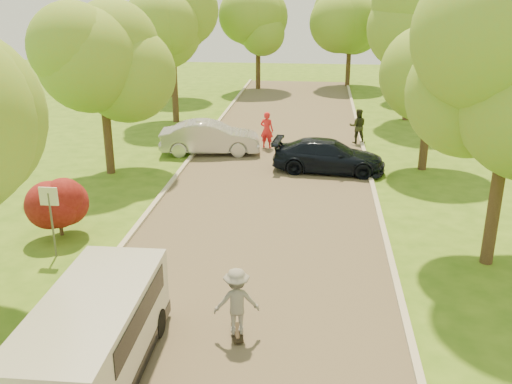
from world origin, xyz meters
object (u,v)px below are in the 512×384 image
at_px(street_sign, 50,207).
at_px(silver_sedan, 210,138).
at_px(person_striped, 267,130).
at_px(skateboarder, 237,302).
at_px(longboard, 237,333).
at_px(person_olive, 358,126).
at_px(minivan, 94,337).
at_px(dark_sedan, 329,156).

distance_m(street_sign, silver_sedan, 11.76).
distance_m(street_sign, person_striped, 13.75).
xyz_separation_m(silver_sedan, skateboarder, (3.43, -14.95, 0.13)).
distance_m(longboard, person_olive, 18.04).
distance_m(silver_sedan, person_striped, 2.90).
distance_m(street_sign, minivan, 6.21).
bearing_deg(skateboarder, minivan, 20.29).
xyz_separation_m(silver_sedan, longboard, (3.43, -14.95, -0.69)).
relative_size(street_sign, silver_sedan, 0.46).
bearing_deg(skateboarder, silver_sedan, -90.29).
height_order(longboard, person_striped, person_striped).
relative_size(minivan, skateboarder, 3.07).
height_order(street_sign, minivan, street_sign).
bearing_deg(silver_sedan, dark_sedan, -118.98).
bearing_deg(dark_sedan, longboard, 175.55).
height_order(silver_sedan, skateboarder, skateboarder).
distance_m(street_sign, longboard, 7.03).
bearing_deg(person_olive, longboard, 77.34).
distance_m(longboard, skateboarder, 0.82).
xyz_separation_m(minivan, person_olive, (6.30, 19.39, -0.08)).
distance_m(silver_sedan, person_olive, 7.60).
distance_m(minivan, dark_sedan, 15.22).
bearing_deg(longboard, dark_sedan, -112.91).
relative_size(minivan, longboard, 5.77).
distance_m(street_sign, dark_sedan, 12.30).
bearing_deg(person_striped, dark_sedan, 143.12).
bearing_deg(minivan, silver_sedan, 91.67).
bearing_deg(silver_sedan, minivan, 175.62).
bearing_deg(person_striped, minivan, 97.03).
bearing_deg(skateboarder, person_striped, -100.27).
distance_m(minivan, person_striped, 18.06).
relative_size(minivan, dark_sedan, 1.03).
xyz_separation_m(street_sign, person_olive, (9.60, 14.17, -0.68)).
relative_size(silver_sedan, person_olive, 2.68).
bearing_deg(minivan, dark_sedan, 70.54).
height_order(street_sign, person_olive, street_sign).
bearing_deg(person_striped, longboard, 105.68).
bearing_deg(silver_sedan, skateboarder, -174.19).
bearing_deg(longboard, minivan, 20.29).
bearing_deg(silver_sedan, person_olive, -76.26).
bearing_deg(person_olive, dark_sedan, 72.23).
bearing_deg(person_striped, silver_sedan, 39.07).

